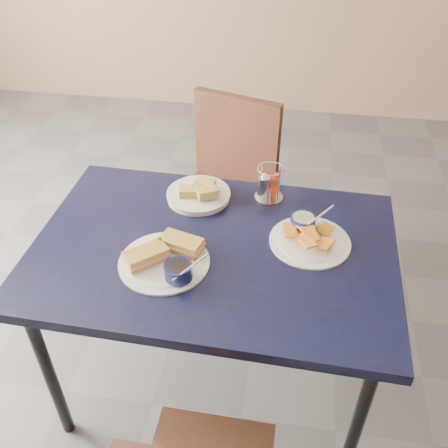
# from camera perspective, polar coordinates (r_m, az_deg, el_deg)

# --- Properties ---
(ground) EXTENTS (6.00, 6.00, 0.00)m
(ground) POSITION_cam_1_polar(r_m,az_deg,el_deg) (2.34, 3.04, -14.61)
(ground) COLOR #4B4B50
(ground) RESTS_ON ground
(dining_table) EXTENTS (1.26, 0.86, 0.75)m
(dining_table) POSITION_cam_1_polar(r_m,az_deg,el_deg) (1.75, -1.18, -4.15)
(dining_table) COLOR black
(dining_table) RESTS_ON ground
(chair_far) EXTENTS (0.53, 0.53, 0.91)m
(chair_far) POSITION_cam_1_polar(r_m,az_deg,el_deg) (2.45, -0.16, 5.23)
(chair_far) COLOR black
(chair_far) RESTS_ON ground
(sandwich_plate) EXTENTS (0.31, 0.30, 0.12)m
(sandwich_plate) POSITION_cam_1_polar(r_m,az_deg,el_deg) (1.64, -6.57, -3.88)
(sandwich_plate) COLOR white
(sandwich_plate) RESTS_ON dining_table
(plantain_plate) EXTENTS (0.28, 0.28, 0.12)m
(plantain_plate) POSITION_cam_1_polar(r_m,az_deg,el_deg) (1.75, 9.52, -1.20)
(plantain_plate) COLOR white
(plantain_plate) RESTS_ON dining_table
(bread_basket) EXTENTS (0.24, 0.24, 0.07)m
(bread_basket) POSITION_cam_1_polar(r_m,az_deg,el_deg) (1.92, -2.88, 3.44)
(bread_basket) COLOR white
(bread_basket) RESTS_ON dining_table
(condiment_caddy) EXTENTS (0.11, 0.11, 0.14)m
(condiment_caddy) POSITION_cam_1_polar(r_m,az_deg,el_deg) (1.90, 5.08, 4.43)
(condiment_caddy) COLOR silver
(condiment_caddy) RESTS_ON dining_table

